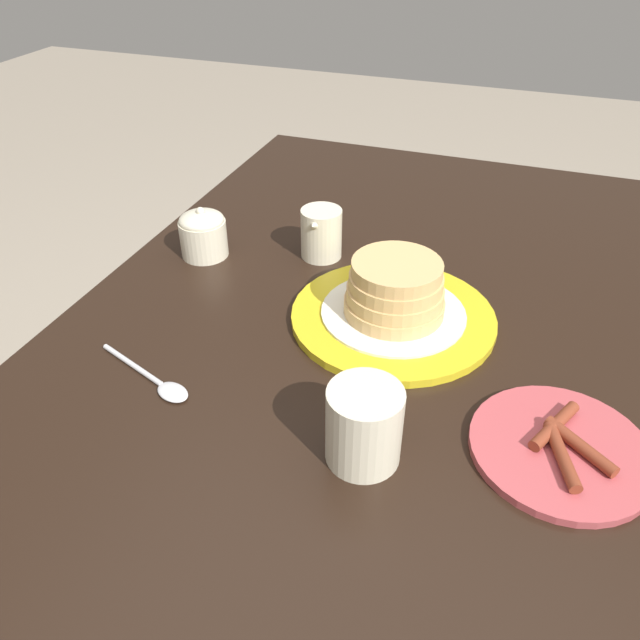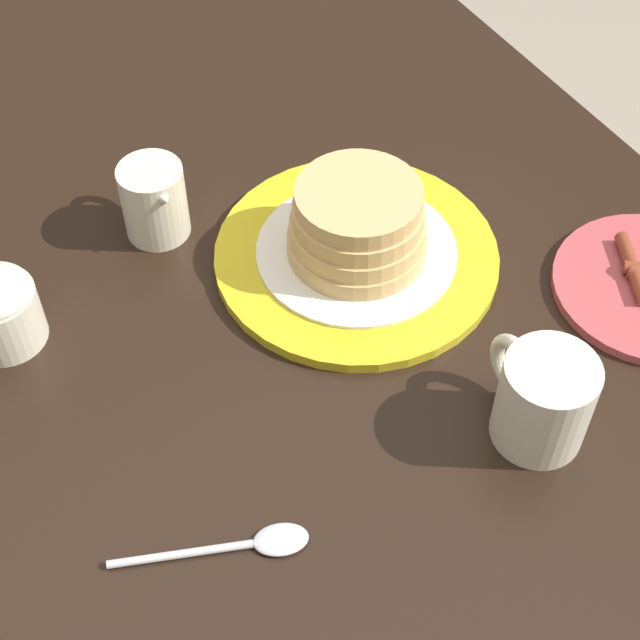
# 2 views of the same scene
# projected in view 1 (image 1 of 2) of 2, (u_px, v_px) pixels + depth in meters

# --- Properties ---
(ground_plane) EXTENTS (8.00, 8.00, 0.00)m
(ground_plane) POSITION_uv_depth(u_px,v_px,m) (347.00, 600.00, 1.31)
(ground_plane) COLOR gray
(dining_table) EXTENTS (1.32, 0.81, 0.73)m
(dining_table) POSITION_uv_depth(u_px,v_px,m) (357.00, 384.00, 0.96)
(dining_table) COLOR black
(dining_table) RESTS_ON ground_plane
(pancake_plate) EXTENTS (0.29, 0.29, 0.09)m
(pancake_plate) POSITION_uv_depth(u_px,v_px,m) (394.00, 302.00, 0.86)
(pancake_plate) COLOR gold
(pancake_plate) RESTS_ON dining_table
(side_plate_bacon) EXTENTS (0.20, 0.20, 0.02)m
(side_plate_bacon) POSITION_uv_depth(u_px,v_px,m) (561.00, 449.00, 0.68)
(side_plate_bacon) COLOR #B2474C
(side_plate_bacon) RESTS_ON dining_table
(coffee_mug) EXTENTS (0.11, 0.08, 0.09)m
(coffee_mug) POSITION_uv_depth(u_px,v_px,m) (365.00, 423.00, 0.65)
(coffee_mug) COLOR beige
(coffee_mug) RESTS_ON dining_table
(creamer_pitcher) EXTENTS (0.10, 0.07, 0.09)m
(creamer_pitcher) POSITION_uv_depth(u_px,v_px,m) (321.00, 232.00, 1.00)
(creamer_pitcher) COLOR beige
(creamer_pitcher) RESTS_ON dining_table
(sugar_bowl) EXTENTS (0.08, 0.08, 0.09)m
(sugar_bowl) POSITION_uv_depth(u_px,v_px,m) (203.00, 233.00, 1.01)
(sugar_bowl) COLOR beige
(sugar_bowl) RESTS_ON dining_table
(spoon) EXTENTS (0.07, 0.16, 0.01)m
(spoon) POSITION_uv_depth(u_px,v_px,m) (159.00, 382.00, 0.77)
(spoon) COLOR silver
(spoon) RESTS_ON dining_table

